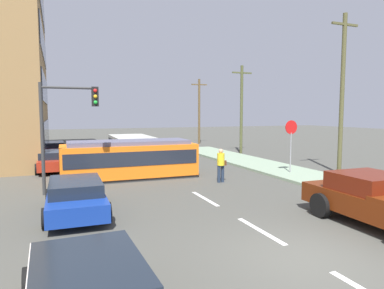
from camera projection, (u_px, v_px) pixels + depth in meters
The scene contains 18 objects.
ground_plane at pixel (173, 180), 17.35m from camera, with size 120.00×120.00×0.00m, color #464640.
sidewalk_curb_right at pixel (336, 184), 16.15m from camera, with size 3.20×36.00×0.14m, color gray.
lane_stripe_1 at pixel (260, 230), 9.95m from camera, with size 0.16×2.40×0.01m, color silver.
lane_stripe_2 at pixel (205, 199), 13.65m from camera, with size 0.16×2.40×0.01m, color silver.
lane_stripe_3 at pixel (140, 161), 24.29m from camera, with size 0.16×2.40×0.01m, color silver.
lane_stripe_4 at pixel (124, 152), 29.84m from camera, with size 0.16×2.40×0.01m, color silver.
streetcar_tram at pixel (129, 159), 17.94m from camera, with size 6.91×2.64×1.99m.
city_bus at pixel (132, 148), 23.44m from camera, with size 2.60×5.23×1.83m.
pedestrian_crossing at pixel (221, 163), 16.79m from camera, with size 0.50×0.36×1.67m.
pickup_truck_parked at pixel (383, 201), 10.15m from camera, with size 2.37×5.05×1.55m.
parked_sedan_mid at pixel (76, 196), 11.56m from camera, with size 2.06×4.50×1.19m.
parked_sedan_far at pixel (53, 160), 20.26m from camera, with size 1.99×4.31×1.19m.
parked_sedan_furthest at pixel (53, 149), 26.51m from camera, with size 2.05×4.61×1.19m.
stop_sign at pixel (291, 135), 18.79m from camera, with size 0.76×0.07×2.88m.
traffic_light_mast at pixel (66, 117), 14.32m from camera, with size 2.37×0.33×4.68m.
utility_pole_near at pixel (342, 91), 19.03m from camera, with size 1.80×0.24×8.87m.
utility_pole_mid at pixel (241, 108), 28.62m from camera, with size 1.80×0.24×7.35m.
utility_pole_far at pixel (199, 110), 37.48m from camera, with size 1.80×0.24×7.10m.
Camera 1 is at (-5.43, -6.25, 3.43)m, focal length 31.90 mm.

